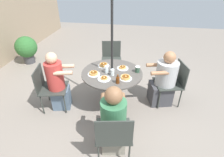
{
  "coord_description": "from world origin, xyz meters",
  "views": [
    {
      "loc": [
        -2.66,
        -0.45,
        2.27
      ],
      "look_at": [
        0.0,
        0.0,
        0.6
      ],
      "focal_mm": 28.0,
      "sensor_mm": 36.0,
      "label": 1
    }
  ],
  "objects": [
    {
      "name": "patio_chair_south",
      "position": [
        1.14,
        0.21,
        0.49
      ],
      "size": [
        0.55,
        0.55,
        0.85
      ],
      "rotation": [
        0.0,
        0.0,
        -4.53
      ],
      "color": "#333833",
      "rests_on": "ground"
    },
    {
      "name": "drinking_glass_a",
      "position": [
        -0.1,
        -0.02,
        0.79
      ],
      "size": [
        0.06,
        0.06,
        0.11
      ],
      "primitive_type": "cylinder",
      "color": "silver",
      "rests_on": "patio_table"
    },
    {
      "name": "pancake_plate_d",
      "position": [
        0.21,
        0.2,
        0.75
      ],
      "size": [
        0.21,
        0.21,
        0.06
      ],
      "color": "white",
      "rests_on": "patio_table"
    },
    {
      "name": "patio_chair_east",
      "position": [
        0.29,
        -1.13,
        0.49
      ],
      "size": [
        0.58,
        0.58,
        0.85
      ],
      "rotation": [
        0.0,
        0.0,
        0.25
      ],
      "color": "#333833",
      "rests_on": "ground"
    },
    {
      "name": "ground_plane",
      "position": [
        0.0,
        0.0,
        0.0
      ],
      "size": [
        12.0,
        12.0,
        0.0
      ],
      "primitive_type": "plane",
      "color": "gray"
    },
    {
      "name": "pancake_plate_e",
      "position": [
        -0.18,
        -0.26,
        0.75
      ],
      "size": [
        0.21,
        0.21,
        0.06
      ],
      "color": "white",
      "rests_on": "patio_table"
    },
    {
      "name": "pancake_plate_c",
      "position": [
        -0.25,
        0.09,
        0.74
      ],
      "size": [
        0.21,
        0.21,
        0.04
      ],
      "color": "white",
      "rests_on": "patio_table"
    },
    {
      "name": "pancake_plate_a",
      "position": [
        -0.13,
        0.3,
        0.75
      ],
      "size": [
        0.21,
        0.21,
        0.06
      ],
      "color": "white",
      "rests_on": "patio_table"
    },
    {
      "name": "patio_chair_north",
      "position": [
        -1.14,
        -0.21,
        0.49
      ],
      "size": [
        0.56,
        0.56,
        0.85
      ],
      "rotation": [
        0.0,
        0.0,
        -1.39
      ],
      "color": "#333833",
      "rests_on": "ground"
    },
    {
      "name": "drinking_glass_b",
      "position": [
        -0.03,
        0.09,
        0.8
      ],
      "size": [
        0.06,
        0.06,
        0.13
      ],
      "primitive_type": "cylinder",
      "color": "silver",
      "rests_on": "patio_table"
    },
    {
      "name": "patio_table",
      "position": [
        0.0,
        0.0,
        0.59
      ],
      "size": [
        1.09,
        1.09,
        0.73
      ],
      "color": "#4C4742",
      "rests_on": "ground"
    },
    {
      "name": "diner_east",
      "position": [
        0.25,
        -0.95,
        0.49
      ],
      "size": [
        0.49,
        0.58,
        1.09
      ],
      "rotation": [
        0.0,
        0.0,
        0.25
      ],
      "color": "#3D3D42",
      "rests_on": "ground"
    },
    {
      "name": "potted_shrub",
      "position": [
        1.44,
        2.65,
        0.44
      ],
      "size": [
        0.58,
        0.58,
        0.77
      ],
      "color": "#3D3D3F",
      "rests_on": "ground"
    },
    {
      "name": "pancake_plate_b",
      "position": [
        0.17,
        -0.17,
        0.75
      ],
      "size": [
        0.21,
        0.21,
        0.05
      ],
      "color": "white",
      "rests_on": "patio_table"
    },
    {
      "name": "coffee_cup",
      "position": [
        0.08,
        -0.44,
        0.78
      ],
      "size": [
        0.08,
        0.08,
        0.11
      ],
      "color": "#33513D",
      "rests_on": "patio_table"
    },
    {
      "name": "umbrella_pole",
      "position": [
        0.0,
        0.0,
        1.22
      ],
      "size": [
        0.04,
        0.04,
        2.44
      ],
      "primitive_type": "cylinder",
      "color": "black",
      "rests_on": "ground"
    },
    {
      "name": "syrup_bottle",
      "position": [
        -0.33,
        -0.15,
        0.79
      ],
      "size": [
        0.08,
        0.06,
        0.15
      ],
      "color": "#602D0F",
      "rests_on": "patio_table"
    },
    {
      "name": "diner_west",
      "position": [
        -0.22,
        0.96,
        0.53
      ],
      "size": [
        0.39,
        0.52,
        1.14
      ],
      "rotation": [
        0.0,
        0.0,
        -2.92
      ],
      "color": "slate",
      "rests_on": "ground"
    },
    {
      "name": "patio_chair_west",
      "position": [
        -0.26,
        1.13,
        0.49
      ],
      "size": [
        0.57,
        0.57,
        0.85
      ],
      "rotation": [
        0.0,
        0.0,
        -2.92
      ],
      "color": "#333833",
      "rests_on": "ground"
    },
    {
      "name": "diner_north",
      "position": [
        -0.97,
        -0.18,
        0.51
      ],
      "size": [
        0.52,
        0.41,
        1.1
      ],
      "rotation": [
        0.0,
        0.0,
        -1.39
      ],
      "color": "gray",
      "rests_on": "ground"
    }
  ]
}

